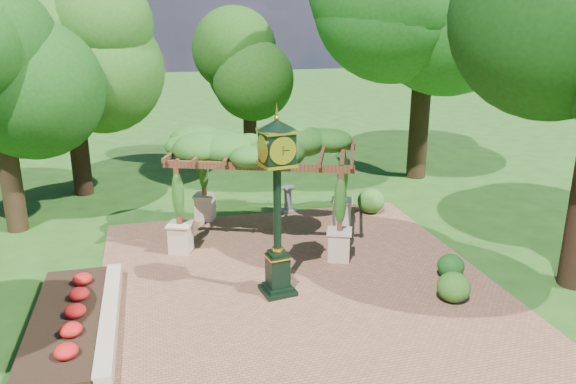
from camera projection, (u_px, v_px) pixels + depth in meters
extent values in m
plane|color=#1E4714|center=(313.00, 312.00, 13.17)|extent=(120.00, 120.00, 0.00)
cube|color=brown|center=(302.00, 292.00, 14.09)|extent=(10.00, 12.00, 0.04)
cube|color=#C6B793|center=(110.00, 318.00, 12.53)|extent=(0.35, 5.00, 0.40)
cube|color=red|center=(67.00, 324.00, 12.33)|extent=(1.50, 5.00, 0.36)
cube|color=black|center=(278.00, 290.00, 14.02)|extent=(0.90, 0.90, 0.12)
cube|color=black|center=(278.00, 271.00, 13.86)|extent=(0.56, 0.56, 0.88)
cube|color=gold|center=(278.00, 256.00, 13.75)|extent=(0.63, 0.63, 0.04)
cylinder|color=black|center=(277.00, 208.00, 13.36)|extent=(0.22, 0.22, 2.25)
cube|color=black|center=(277.00, 147.00, 12.92)|extent=(0.79, 0.79, 0.68)
cylinder|color=beige|center=(283.00, 151.00, 12.61)|extent=(0.58, 0.12, 0.59)
cone|color=black|center=(277.00, 124.00, 12.76)|extent=(1.01, 1.01, 0.24)
sphere|color=gold|center=(277.00, 118.00, 12.72)|extent=(0.14, 0.14, 0.14)
cube|color=beige|center=(181.00, 238.00, 16.34)|extent=(0.77, 0.77, 0.83)
cube|color=brown|center=(178.00, 196.00, 15.95)|extent=(0.19, 0.19, 1.70)
cube|color=beige|center=(339.00, 246.00, 15.82)|extent=(0.77, 0.77, 0.83)
cube|color=brown|center=(340.00, 202.00, 15.43)|extent=(0.19, 0.19, 1.70)
cube|color=beige|center=(205.00, 208.00, 18.96)|extent=(0.77, 0.77, 0.83)
cube|color=brown|center=(203.00, 170.00, 18.57)|extent=(0.19, 0.19, 1.70)
cube|color=beige|center=(342.00, 213.00, 18.44)|extent=(0.77, 0.77, 0.83)
cube|color=brown|center=(343.00, 175.00, 18.04)|extent=(0.19, 0.19, 1.70)
cube|color=brown|center=(257.00, 167.00, 15.41)|extent=(5.04, 2.01, 0.20)
cube|color=brown|center=(272.00, 145.00, 18.03)|extent=(5.04, 2.01, 0.20)
ellipsoid|color=#235418|center=(265.00, 147.00, 16.64)|extent=(6.17, 4.99, 0.92)
cube|color=gray|center=(288.00, 210.00, 19.92)|extent=(0.60, 0.60, 0.09)
cylinder|color=gray|center=(288.00, 199.00, 19.79)|extent=(0.30, 0.30, 0.82)
cylinder|color=gray|center=(288.00, 188.00, 19.66)|extent=(0.56, 0.56, 0.05)
ellipsoid|color=#2E631C|center=(454.00, 287.00, 13.52)|extent=(1.05, 1.05, 0.73)
ellipsoid|color=#164914|center=(451.00, 266.00, 14.76)|extent=(0.83, 0.83, 0.64)
ellipsoid|color=#2E661D|center=(371.00, 201.00, 19.59)|extent=(0.99, 0.99, 0.85)
cylinder|color=#382516|center=(12.00, 186.00, 17.79)|extent=(0.65, 0.65, 2.95)
cylinder|color=black|center=(80.00, 157.00, 21.50)|extent=(0.71, 0.71, 2.95)
ellipsoid|color=#265117|center=(69.00, 55.00, 20.36)|extent=(4.48, 4.48, 4.65)
cylinder|color=black|center=(250.00, 134.00, 26.45)|extent=(0.63, 0.63, 2.61)
ellipsoid|color=#1B4210|center=(249.00, 61.00, 25.44)|extent=(3.49, 3.49, 4.12)
cylinder|color=#2F2012|center=(419.00, 131.00, 23.63)|extent=(0.81, 0.81, 4.02)
ellipsoid|color=#1F601B|center=(428.00, 1.00, 22.07)|extent=(6.24, 6.24, 6.35)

